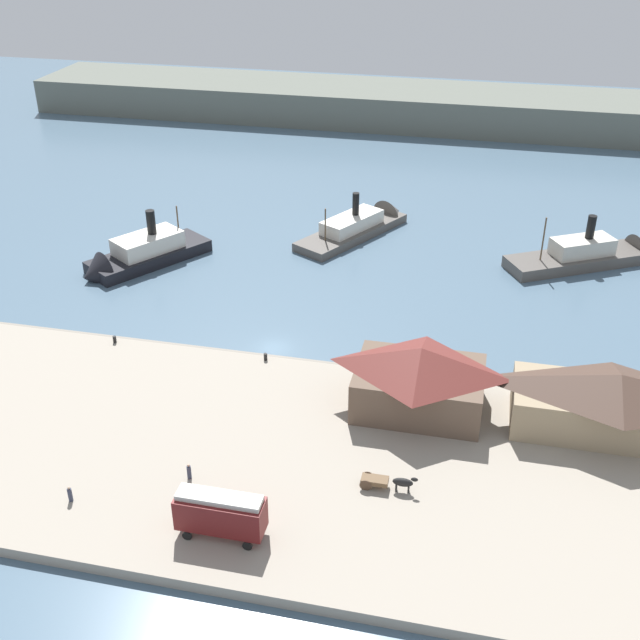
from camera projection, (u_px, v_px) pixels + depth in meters
name	position (u px, v px, depth m)	size (l,w,h in m)	color
ground_plane	(274.00, 348.00, 101.98)	(320.00, 320.00, 0.00)	slate
quay_promenade	(217.00, 449.00, 83.01)	(110.00, 36.00, 1.20)	#9E9384
seawall_edge	(266.00, 359.00, 98.68)	(110.00, 0.80, 1.00)	gray
ferry_shed_customs_shed	(419.00, 378.00, 86.69)	(14.29, 10.44, 7.75)	brown
ferry_shed_west_terminal	(616.00, 402.00, 83.23)	(21.59, 9.09, 7.08)	#998466
street_tram	(220.00, 512.00, 70.29)	(8.06, 2.90, 4.56)	maroon
horse_cart	(386.00, 481.00, 76.40)	(5.56, 1.41, 1.87)	brown
pedestrian_walking_west	(70.00, 494.00, 75.00)	(0.42, 0.42, 1.71)	#33384C
pedestrian_near_east_shed	(189.00, 472.00, 77.81)	(0.43, 0.43, 1.75)	#33384C
mooring_post_center_east	(266.00, 357.00, 96.99)	(0.44, 0.44, 0.90)	black
mooring_post_west	(115.00, 339.00, 100.60)	(0.44, 0.44, 0.90)	black
ferry_departing_north	(136.00, 257.00, 122.34)	(17.19, 21.13, 10.51)	black
ferry_moored_east	(598.00, 254.00, 123.75)	(25.56, 17.99, 10.65)	#514C47
ferry_mid_harbor	(364.00, 224.00, 135.00)	(17.30, 24.40, 9.61)	#514C47
far_headland	(394.00, 105.00, 193.38)	(180.00, 24.00, 8.00)	#60665B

